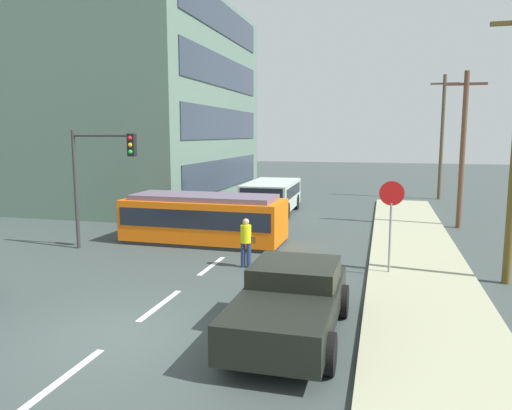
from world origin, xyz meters
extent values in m
plane|color=#394341|center=(0.00, 10.00, 0.00)|extent=(120.00, 120.00, 0.00)
cube|color=#9D9E7F|center=(6.80, 6.00, 0.07)|extent=(3.20, 36.00, 0.14)
cube|color=silver|center=(0.00, -2.00, 0.01)|extent=(0.16, 2.40, 0.01)
cube|color=silver|center=(0.00, 2.00, 0.01)|extent=(0.16, 2.40, 0.01)
cube|color=silver|center=(0.00, 6.00, 0.01)|extent=(0.16, 2.40, 0.01)
cube|color=silver|center=(0.00, 15.38, 0.01)|extent=(0.16, 2.40, 0.01)
cube|color=silver|center=(0.00, 21.38, 0.01)|extent=(0.16, 2.40, 0.01)
cube|color=slate|center=(-13.05, 20.82, 6.40)|extent=(17.28, 16.62, 12.80)
cube|color=#2D3847|center=(-4.38, 20.82, 1.92)|extent=(0.06, 14.13, 1.92)
cube|color=#2D3847|center=(-4.38, 20.82, 5.12)|extent=(0.06, 14.13, 1.92)
cube|color=#2D3847|center=(-4.38, 20.82, 8.32)|extent=(0.06, 14.13, 1.92)
cube|color=#2D3847|center=(-4.38, 20.82, 11.52)|extent=(0.06, 14.13, 1.92)
cube|color=orange|center=(-1.54, 9.38, 0.98)|extent=(6.60, 2.60, 1.65)
cube|color=#2D2D2D|center=(-1.54, 9.38, 0.07)|extent=(6.46, 2.48, 0.15)
cube|color=#635669|center=(-1.54, 9.38, 1.90)|extent=(5.94, 2.22, 0.20)
cube|color=#1E232D|center=(-1.54, 9.38, 1.17)|extent=(6.34, 2.64, 0.73)
cube|color=#AEBFB2|center=(-0.52, 17.47, 1.05)|extent=(2.65, 5.61, 1.50)
cube|color=black|center=(-0.45, 14.75, 1.27)|extent=(2.25, 0.18, 0.90)
cube|color=black|center=(-0.52, 17.47, 1.32)|extent=(2.67, 4.78, 0.60)
cylinder|color=black|center=(-0.47, 15.69, 0.45)|extent=(2.57, 0.97, 0.90)
cylinder|color=black|center=(-0.57, 19.24, 0.45)|extent=(2.57, 0.97, 0.90)
cylinder|color=navy|center=(1.08, 6.13, 0.42)|extent=(0.16, 0.16, 0.85)
cylinder|color=navy|center=(1.28, 6.13, 0.42)|extent=(0.16, 0.16, 0.85)
cylinder|color=yellow|center=(1.18, 6.13, 1.15)|extent=(0.36, 0.36, 0.60)
sphere|color=tan|center=(1.18, 6.13, 1.56)|extent=(0.22, 0.22, 0.22)
cube|color=#4E3113|center=(1.40, 6.18, 0.95)|extent=(0.22, 0.15, 0.24)
cube|color=black|center=(3.68, 0.90, 0.68)|extent=(2.03, 5.01, 0.65)
cube|color=black|center=(3.69, 1.45, 1.27)|extent=(1.91, 1.91, 0.55)
cube|color=black|center=(3.68, -0.48, 1.06)|extent=(2.01, 2.26, 0.12)
cylinder|color=black|center=(2.69, 2.40, 0.40)|extent=(0.28, 0.80, 0.80)
cylinder|color=black|center=(4.69, 2.39, 0.40)|extent=(0.28, 0.80, 0.80)
cylinder|color=black|center=(2.68, -0.60, 0.40)|extent=(0.28, 0.80, 0.80)
cylinder|color=black|center=(4.68, -0.61, 0.40)|extent=(0.28, 0.80, 0.80)
cube|color=silver|center=(-5.18, 13.38, 0.52)|extent=(1.87, 4.25, 0.55)
cube|color=black|center=(-5.18, 13.23, 0.99)|extent=(1.69, 2.35, 0.40)
cylinder|color=black|center=(-6.05, 14.66, 0.32)|extent=(0.23, 0.64, 0.64)
cylinder|color=black|center=(-4.26, 14.62, 0.32)|extent=(0.23, 0.64, 0.64)
cylinder|color=black|center=(-6.10, 12.13, 0.32)|extent=(0.23, 0.64, 0.64)
cylinder|color=black|center=(-4.31, 12.10, 0.32)|extent=(0.23, 0.64, 0.64)
cube|color=#A31C25|center=(-5.43, 19.30, 0.52)|extent=(1.98, 4.11, 0.55)
cube|color=black|center=(-5.43, 19.15, 0.99)|extent=(1.78, 2.28, 0.40)
cylinder|color=black|center=(-6.33, 20.54, 0.32)|extent=(0.24, 0.65, 0.64)
cylinder|color=black|center=(-4.46, 20.49, 0.32)|extent=(0.24, 0.65, 0.64)
cylinder|color=black|center=(-6.40, 18.10, 0.32)|extent=(0.24, 0.65, 0.64)
cylinder|color=black|center=(-4.53, 18.05, 0.32)|extent=(0.24, 0.65, 0.64)
cylinder|color=gray|center=(5.83, 6.28, 1.24)|extent=(0.07, 0.07, 2.20)
cylinder|color=red|center=(5.83, 6.28, 2.64)|extent=(0.76, 0.04, 0.76)
cylinder|color=#333333|center=(-5.97, 7.16, 2.30)|extent=(0.14, 0.14, 4.60)
cylinder|color=#333333|center=(-4.73, 7.16, 4.40)|extent=(2.48, 0.10, 0.10)
cube|color=black|center=(-3.49, 7.16, 4.05)|extent=(0.28, 0.24, 0.84)
sphere|color=red|center=(-3.49, 7.03, 4.30)|extent=(0.16, 0.16, 0.16)
sphere|color=gold|center=(-3.49, 7.03, 4.05)|extent=(0.16, 0.16, 0.16)
sphere|color=green|center=(-3.49, 7.03, 3.80)|extent=(0.16, 0.16, 0.16)
cylinder|color=brown|center=(9.12, 15.50, 3.67)|extent=(0.24, 0.24, 7.34)
cube|color=brown|center=(9.12, 15.50, 6.74)|extent=(1.80, 0.12, 0.12)
cylinder|color=brown|center=(9.31, 26.29, 4.20)|extent=(0.24, 0.24, 8.40)
cube|color=brown|center=(9.31, 26.29, 7.80)|extent=(1.80, 0.12, 0.12)
camera|label=1|loc=(5.56, -9.29, 4.45)|focal=34.32mm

